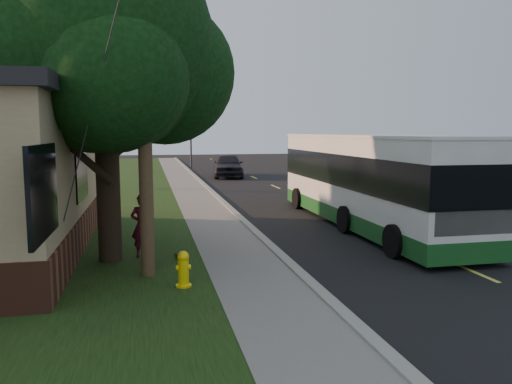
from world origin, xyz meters
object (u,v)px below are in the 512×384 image
bare_tree_near (143,151)px  skateboard_main (181,256)px  leafy_tree (105,48)px  skateboarder (143,226)px  traffic_signal (191,132)px  fire_hydrant (183,269)px  bare_tree_far (150,147)px  utility_pole (143,63)px  distant_car (228,165)px  transit_bus (369,178)px

bare_tree_near → skateboard_main: 15.83m
leafy_tree → skateboard_main: (1.67, -0.31, -5.04)m
leafy_tree → skateboarder: 4.36m
traffic_signal → skateboarder: bearing=-97.1°
fire_hydrant → bare_tree_near: size_ratio=0.17×
leafy_tree → skateboard_main: bearing=-10.7°
bare_tree_far → fire_hydrant: bearing=-89.2°
fire_hydrant → skateboard_main: 2.36m
fire_hydrant → bare_tree_near: bearing=92.9°
utility_pole → traffic_signal: size_ratio=1.65×
bare_tree_far → distant_car: bare_tree_far is taller
bare_tree_far → skateboarder: size_ratio=2.51×
utility_pole → traffic_signal: 33.26m
leafy_tree → utility_pole: bearing=-62.4°
bare_tree_far → skateboarder: (-0.42, -27.38, -1.13)m
fire_hydrant → distant_car: (4.91, 24.82, 0.41)m
transit_bus → skateboard_main: transit_bus is taller
fire_hydrant → traffic_signal: size_ratio=0.13×
utility_pole → bare_tree_far: (0.31, 29.01, -2.63)m
fire_hydrant → skateboarder: (-0.82, 2.62, 0.44)m
bare_tree_near → skateboarder: bare_tree_near is taller
traffic_signal → skateboarder: traffic_signal is taller
fire_hydrant → transit_bus: bearing=40.2°
utility_pole → leafy_tree: utility_pole is taller
transit_bus → skateboarder: bearing=-158.2°
utility_pole → bare_tree_far: utility_pole is taller
fire_hydrant → distant_car: size_ratio=0.15×
bare_tree_far → skateboarder: bearing=-90.9°
skateboard_main → bare_tree_far: bearing=91.0°
leafy_tree → skateboarder: leafy_tree is taller
traffic_signal → distant_car: 9.64m
transit_bus → bare_tree_near: bearing=121.2°
bare_tree_far → leafy_tree: bearing=-92.5°
skateboard_main → fire_hydrant: bearing=-92.5°
leafy_tree → traffic_signal: 31.76m
leafy_tree → bare_tree_far: size_ratio=1.94×
bare_tree_near → distant_car: size_ratio=0.87×
bare_tree_far → distant_car: 7.51m
skateboarder → skateboard_main: bearing=169.7°
bare_tree_far → transit_bus: (7.02, -24.41, -0.35)m
traffic_signal → bare_tree_near: bearing=-104.0°
utility_pole → traffic_signal: utility_pole is taller
bare_tree_near → traffic_signal: bearing=76.0°
utility_pole → leafy_tree: size_ratio=1.16×
skateboarder → skateboard_main: size_ratio=2.11×
skateboarder → bare_tree_far: bearing=-83.8°
traffic_signal → utility_pole: bearing=-96.6°
utility_pole → fire_hydrant: bearing=-54.6°
leafy_tree → skateboarder: bearing=-2.1°
fire_hydrant → distant_car: distant_car is taller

